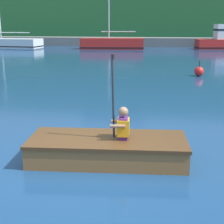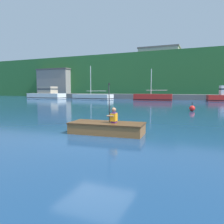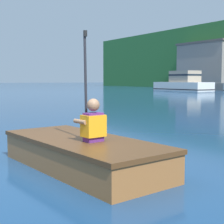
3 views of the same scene
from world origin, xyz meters
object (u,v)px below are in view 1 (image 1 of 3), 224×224
(channel_buoy, at_px, (199,71))
(rowboat_foreground, at_px, (105,148))
(moored_boat_dock_west_end, at_px, (112,44))
(moored_boat_dock_west_inner, at_px, (223,40))
(moored_boat_dock_east_inner, at_px, (5,43))
(person_paddler, at_px, (123,124))

(channel_buoy, bearing_deg, rowboat_foreground, -103.49)
(moored_boat_dock_west_end, bearing_deg, moored_boat_dock_west_inner, 9.55)
(rowboat_foreground, bearing_deg, channel_buoy, 76.51)
(moored_boat_dock_east_inner, relative_size, channel_buoy, 10.61)
(moored_boat_dock_west_inner, bearing_deg, channel_buoy, -101.80)
(moored_boat_dock_west_inner, xyz_separation_m, rowboat_foreground, (-6.30, -28.60, -0.59))
(moored_boat_dock_east_inner, distance_m, person_paddler, 31.61)
(moored_boat_dock_west_end, relative_size, moored_boat_dock_east_inner, 0.80)
(moored_boat_dock_west_end, height_order, person_paddler, moored_boat_dock_west_end)
(moored_boat_dock_east_inner, bearing_deg, moored_boat_dock_west_end, -3.65)
(moored_boat_dock_west_end, xyz_separation_m, person_paddler, (4.40, -26.83, 0.21))
(moored_boat_dock_west_inner, distance_m, moored_boat_dock_east_inner, 21.55)
(moored_boat_dock_west_end, xyz_separation_m, moored_boat_dock_west_inner, (10.40, 1.75, 0.34))
(moored_boat_dock_east_inner, distance_m, channel_buoy, 24.51)
(moored_boat_dock_west_end, height_order, moored_boat_dock_west_inner, moored_boat_dock_west_end)
(moored_boat_dock_east_inner, xyz_separation_m, channel_buoy, (17.77, -16.88, -0.20))
(channel_buoy, bearing_deg, person_paddler, -101.94)
(person_paddler, xyz_separation_m, channel_buoy, (2.25, 10.65, -0.48))
(moored_boat_dock_east_inner, height_order, person_paddler, moored_boat_dock_east_inner)
(moored_boat_dock_east_inner, xyz_separation_m, person_paddler, (15.52, -27.54, 0.28))
(moored_boat_dock_west_end, height_order, moored_boat_dock_east_inner, moored_boat_dock_east_inner)
(moored_boat_dock_west_end, xyz_separation_m, moored_boat_dock_east_inner, (-11.12, 0.71, -0.07))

